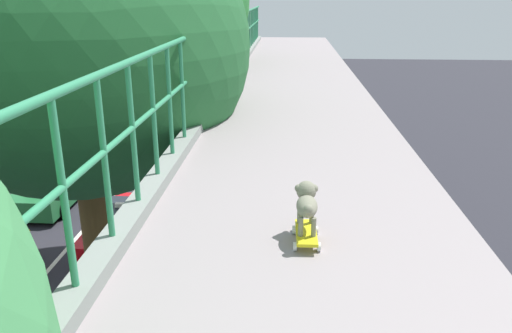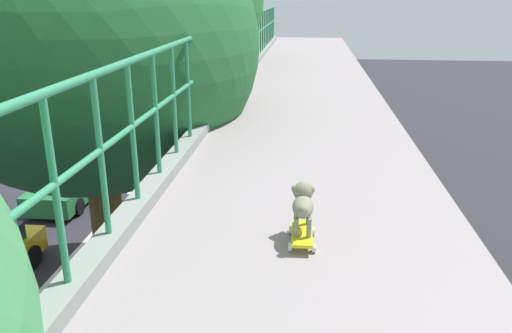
{
  "view_description": "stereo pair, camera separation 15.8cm",
  "coord_description": "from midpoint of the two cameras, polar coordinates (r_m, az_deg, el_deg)",
  "views": [
    {
      "loc": [
        0.97,
        -2.8,
        7.61
      ],
      "look_at": [
        0.7,
        1.32,
        6.18
      ],
      "focal_mm": 35.28,
      "sensor_mm": 36.0,
      "label": 1
    },
    {
      "loc": [
        1.13,
        -2.79,
        7.61
      ],
      "look_at": [
        0.7,
        1.32,
        6.18
      ],
      "focal_mm": 35.28,
      "sensor_mm": 36.0,
      "label": 2
    }
  ],
  "objects": [
    {
      "name": "roadside_tree_far",
      "position": [
        13.92,
        -9.41,
        18.05
      ],
      "size": [
        4.9,
        4.9,
        9.72
      ],
      "color": "#493725",
      "rests_on": "ground"
    },
    {
      "name": "toy_skateboard",
      "position": [
        3.72,
        6.46,
        -7.69
      ],
      "size": [
        0.2,
        0.41,
        0.09
      ],
      "color": "gold",
      "rests_on": "overpass_deck"
    },
    {
      "name": "car_red_taxi_fifth",
      "position": [
        16.6,
        -12.85,
        -6.3
      ],
      "size": [
        1.98,
        4.2,
        1.49
      ],
      "color": "red",
      "rests_on": "ground"
    },
    {
      "name": "car_green_sixth",
      "position": [
        20.62,
        -20.03,
        -1.75
      ],
      "size": [
        1.94,
        4.36,
        1.5
      ],
      "color": "#1F6934",
      "rests_on": "ground"
    },
    {
      "name": "car_black_seventh",
      "position": [
        22.05,
        -7.78,
        0.41
      ],
      "size": [
        1.85,
        4.25,
        1.33
      ],
      "color": "black",
      "rests_on": "ground"
    },
    {
      "name": "green_railing",
      "position": [
        3.41,
        -17.29,
        -7.07
      ],
      "size": [
        0.2,
        35.29,
        1.26
      ],
      "color": "gray",
      "rests_on": "overpass_deck"
    },
    {
      "name": "city_bus",
      "position": [
        32.91,
        -10.45,
        8.89
      ],
      "size": [
        2.73,
        11.66,
        3.48
      ],
      "color": "#B0210F",
      "rests_on": "ground"
    },
    {
      "name": "roadside_tree_mid",
      "position": [
        8.26,
        -17.86,
        12.54
      ],
      "size": [
        5.22,
        5.22,
        9.12
      ],
      "color": "brown",
      "rests_on": "ground"
    },
    {
      "name": "small_dog",
      "position": [
        3.7,
        6.57,
        -4.04
      ],
      "size": [
        0.18,
        0.42,
        0.33
      ],
      "color": "gray",
      "rests_on": "toy_skateboard"
    },
    {
      "name": "overpass_deck",
      "position": [
        3.39,
        5.47,
        -15.5
      ],
      "size": [
        2.75,
        37.15,
        0.37
      ],
      "color": "gray",
      "rests_on": "bridge_pier"
    }
  ]
}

